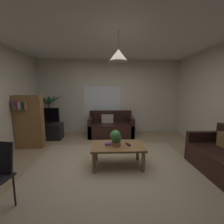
# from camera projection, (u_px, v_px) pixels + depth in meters

# --- Properties ---
(floor) EXTENTS (5.04, 4.90, 0.02)m
(floor) POSITION_uv_depth(u_px,v_px,m) (113.00, 164.00, 3.10)
(floor) COLOR #9E8466
(floor) RESTS_ON ground
(rug) EXTENTS (3.28, 2.69, 0.01)m
(rug) POSITION_uv_depth(u_px,v_px,m) (113.00, 168.00, 2.90)
(rug) COLOR tan
(rug) RESTS_ON ground
(wall_back) EXTENTS (5.16, 0.06, 2.60)m
(wall_back) POSITION_uv_depth(u_px,v_px,m) (109.00, 97.00, 5.36)
(wall_back) COLOR beige
(wall_back) RESTS_ON ground
(ceiling) EXTENTS (5.04, 4.90, 0.02)m
(ceiling) POSITION_uv_depth(u_px,v_px,m) (113.00, 31.00, 2.73)
(ceiling) COLOR white
(window_pane) EXTENTS (1.30, 0.01, 1.09)m
(window_pane) POSITION_uv_depth(u_px,v_px,m) (102.00, 102.00, 5.35)
(window_pane) COLOR white
(couch_under_window) EXTENTS (1.47, 0.80, 0.82)m
(couch_under_window) POSITION_uv_depth(u_px,v_px,m) (111.00, 128.00, 5.02)
(couch_under_window) COLOR black
(couch_under_window) RESTS_ON ground
(coffee_table) EXTENTS (1.03, 0.61, 0.43)m
(coffee_table) POSITION_uv_depth(u_px,v_px,m) (118.00, 149.00, 2.96)
(coffee_table) COLOR olive
(coffee_table) RESTS_ON ground
(book_on_table_0) EXTENTS (0.15, 0.11, 0.03)m
(book_on_table_0) POSITION_uv_depth(u_px,v_px,m) (109.00, 145.00, 2.94)
(book_on_table_0) COLOR beige
(book_on_table_0) RESTS_ON coffee_table
(book_on_table_1) EXTENTS (0.15, 0.12, 0.02)m
(book_on_table_1) POSITION_uv_depth(u_px,v_px,m) (108.00, 144.00, 2.94)
(book_on_table_1) COLOR #72387F
(book_on_table_1) RESTS_ON coffee_table
(remote_on_table_0) EXTENTS (0.09, 0.17, 0.02)m
(remote_on_table_0) POSITION_uv_depth(u_px,v_px,m) (128.00, 144.00, 2.97)
(remote_on_table_0) COLOR black
(remote_on_table_0) RESTS_ON coffee_table
(potted_plant_on_table) EXTENTS (0.23, 0.26, 0.32)m
(potted_plant_on_table) POSITION_uv_depth(u_px,v_px,m) (116.00, 138.00, 2.90)
(potted_plant_on_table) COLOR #B77051
(potted_plant_on_table) RESTS_ON coffee_table
(tv_stand) EXTENTS (0.90, 0.44, 0.50)m
(tv_stand) POSITION_uv_depth(u_px,v_px,m) (48.00, 131.00, 4.66)
(tv_stand) COLOR black
(tv_stand) RESTS_ON ground
(tv) EXTENTS (0.79, 0.16, 0.49)m
(tv) POSITION_uv_depth(u_px,v_px,m) (46.00, 116.00, 4.56)
(tv) COLOR black
(tv) RESTS_ON tv_stand
(potted_palm_corner) EXTENTS (0.95, 0.92, 1.48)m
(potted_palm_corner) POSITION_uv_depth(u_px,v_px,m) (49.00, 114.00, 5.09)
(potted_palm_corner) COLOR #4C4C51
(potted_palm_corner) RESTS_ON ground
(bookshelf_corner) EXTENTS (0.70, 0.31, 1.40)m
(bookshelf_corner) POSITION_uv_depth(u_px,v_px,m) (29.00, 121.00, 3.89)
(bookshelf_corner) COLOR olive
(bookshelf_corner) RESTS_ON ground
(pendant_lamp) EXTENTS (0.34, 0.34, 0.55)m
(pendant_lamp) POSITION_uv_depth(u_px,v_px,m) (118.00, 55.00, 2.71)
(pendant_lamp) COLOR black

